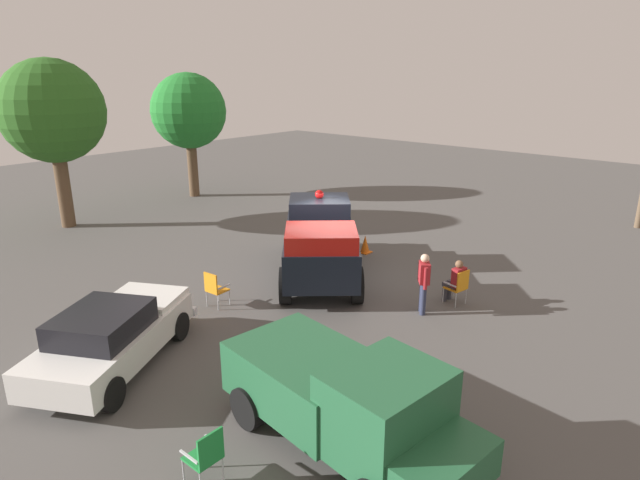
# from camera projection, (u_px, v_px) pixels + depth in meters

# --- Properties ---
(ground_plane) EXTENTS (60.00, 60.00, 0.00)m
(ground_plane) POSITION_uv_depth(u_px,v_px,m) (333.00, 280.00, 16.67)
(ground_plane) COLOR #514F4C
(vintage_fire_truck) EXTENTS (5.61, 5.86, 2.59)m
(vintage_fire_truck) POSITION_uv_depth(u_px,v_px,m) (320.00, 240.00, 16.61)
(vintage_fire_truck) COLOR black
(vintage_fire_truck) RESTS_ON ground
(classic_hot_rod) EXTENTS (3.75, 4.71, 1.46)m
(classic_hot_rod) POSITION_uv_depth(u_px,v_px,m) (113.00, 335.00, 11.68)
(classic_hot_rod) COLOR black
(classic_hot_rod) RESTS_ON ground
(parked_pickup) EXTENTS (4.98, 2.48, 1.90)m
(parked_pickup) POSITION_uv_depth(u_px,v_px,m) (345.00, 399.00, 9.00)
(parked_pickup) COLOR black
(parked_pickup) RESTS_ON ground
(lawn_chair_near_truck) EXTENTS (0.58, 0.59, 1.02)m
(lawn_chair_near_truck) POSITION_uv_depth(u_px,v_px,m) (459.00, 285.00, 14.78)
(lawn_chair_near_truck) COLOR #B7BABF
(lawn_chair_near_truck) RESTS_ON ground
(lawn_chair_by_car) EXTENTS (0.50, 0.52, 1.02)m
(lawn_chair_by_car) POSITION_uv_depth(u_px,v_px,m) (207.00, 454.00, 8.30)
(lawn_chair_by_car) COLOR #B7BABF
(lawn_chair_by_car) RESTS_ON ground
(lawn_chair_spare) EXTENTS (0.55, 0.54, 1.02)m
(lawn_chair_spare) POSITION_uv_depth(u_px,v_px,m) (214.00, 287.00, 14.63)
(lawn_chair_spare) COLOR #B7BABF
(lawn_chair_spare) RESTS_ON ground
(spectator_seated) EXTENTS (0.60, 0.47, 1.29)m
(spectator_seated) POSITION_uv_depth(u_px,v_px,m) (456.00, 280.00, 14.85)
(spectator_seated) COLOR #383842
(spectator_seated) RESTS_ON ground
(spectator_standing) EXTENTS (0.49, 0.56, 1.68)m
(spectator_standing) POSITION_uv_depth(u_px,v_px,m) (424.00, 280.00, 14.15)
(spectator_standing) COLOR #2D334C
(spectator_standing) RESTS_ON ground
(oak_tree_left) EXTENTS (3.69, 3.69, 6.13)m
(oak_tree_left) POSITION_uv_depth(u_px,v_px,m) (189.00, 112.00, 26.44)
(oak_tree_left) COLOR brown
(oak_tree_left) RESTS_ON ground
(oak_tree_right) EXTENTS (4.04, 4.04, 6.72)m
(oak_tree_right) POSITION_uv_depth(u_px,v_px,m) (52.00, 112.00, 20.97)
(oak_tree_right) COLOR brown
(oak_tree_right) RESTS_ON ground
(traffic_cone) EXTENTS (0.40, 0.40, 0.64)m
(traffic_cone) POSITION_uv_depth(u_px,v_px,m) (365.00, 244.00, 19.08)
(traffic_cone) COLOR orange
(traffic_cone) RESTS_ON ground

